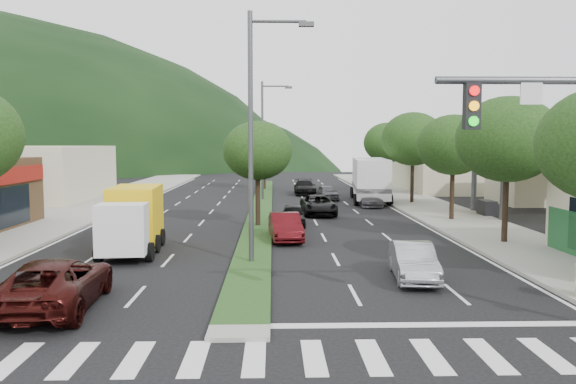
{
  "coord_description": "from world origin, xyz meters",
  "views": [
    {
      "loc": [
        0.88,
        -14.38,
        4.87
      ],
      "look_at": [
        1.65,
        14.3,
        2.36
      ],
      "focal_mm": 35.0,
      "sensor_mm": 36.0,
      "label": 1
    }
  ],
  "objects_px": {
    "tree_r_e": "(387,143)",
    "car_queue_e": "(327,193)",
    "sedan_silver": "(413,261)",
    "car_queue_c": "(285,227)",
    "tree_med_far": "(264,142)",
    "motorhome": "(370,179)",
    "streetlight_mid": "(265,135)",
    "car_queue_d": "(318,205)",
    "suv_maroon": "(55,283)",
    "box_truck": "(133,222)",
    "car_queue_b": "(369,199)",
    "tree_r_c": "(453,145)",
    "car_queue_f": "(305,187)",
    "streetlight_near": "(256,125)",
    "tree_r_b": "(507,139)",
    "car_queue_a": "(293,215)",
    "tree_r_d": "(413,139)",
    "tree_med_near": "(258,151)"
  },
  "relations": [
    {
      "from": "car_queue_c",
      "to": "car_queue_d",
      "type": "xyz_separation_m",
      "value": [
        2.46,
        10.0,
        -0.02
      ]
    },
    {
      "from": "tree_r_d",
      "to": "tree_r_e",
      "type": "relative_size",
      "value": 1.07
    },
    {
      "from": "car_queue_f",
      "to": "tree_r_e",
      "type": "bearing_deg",
      "value": 11.05
    },
    {
      "from": "car_queue_e",
      "to": "motorhome",
      "type": "relative_size",
      "value": 0.39
    },
    {
      "from": "streetlight_near",
      "to": "car_queue_e",
      "type": "relative_size",
      "value": 2.71
    },
    {
      "from": "tree_med_far",
      "to": "motorhome",
      "type": "distance_m",
      "value": 15.21
    },
    {
      "from": "streetlight_mid",
      "to": "car_queue_c",
      "type": "distance_m",
      "value": 20.19
    },
    {
      "from": "car_queue_b",
      "to": "box_truck",
      "type": "bearing_deg",
      "value": -129.28
    },
    {
      "from": "tree_r_e",
      "to": "car_queue_c",
      "type": "height_order",
      "value": "tree_r_e"
    },
    {
      "from": "tree_r_b",
      "to": "tree_r_d",
      "type": "xyz_separation_m",
      "value": [
        0.0,
        18.0,
        0.14
      ]
    },
    {
      "from": "car_queue_b",
      "to": "tree_r_d",
      "type": "bearing_deg",
      "value": 20.45
    },
    {
      "from": "car_queue_d",
      "to": "car_queue_f",
      "type": "bearing_deg",
      "value": 88.25
    },
    {
      "from": "box_truck",
      "to": "car_queue_a",
      "type": "bearing_deg",
      "value": -137.64
    },
    {
      "from": "tree_r_e",
      "to": "suv_maroon",
      "type": "distance_m",
      "value": 42.06
    },
    {
      "from": "tree_med_far",
      "to": "car_queue_c",
      "type": "bearing_deg",
      "value": -87.19
    },
    {
      "from": "tree_med_near",
      "to": "car_queue_c",
      "type": "bearing_deg",
      "value": -71.72
    },
    {
      "from": "suv_maroon",
      "to": "car_queue_b",
      "type": "height_order",
      "value": "suv_maroon"
    },
    {
      "from": "car_queue_c",
      "to": "car_queue_f",
      "type": "bearing_deg",
      "value": 79.88
    },
    {
      "from": "suv_maroon",
      "to": "car_queue_e",
      "type": "relative_size",
      "value": 1.46
    },
    {
      "from": "streetlight_mid",
      "to": "car_queue_d",
      "type": "relative_size",
      "value": 2.09
    },
    {
      "from": "car_queue_f",
      "to": "car_queue_e",
      "type": "bearing_deg",
      "value": -71.49
    },
    {
      "from": "tree_med_far",
      "to": "tree_r_e",
      "type": "bearing_deg",
      "value": -18.43
    },
    {
      "from": "tree_r_e",
      "to": "sedan_silver",
      "type": "xyz_separation_m",
      "value": [
        -6.11,
        -34.79,
        -4.24
      ]
    },
    {
      "from": "streetlight_mid",
      "to": "car_queue_a",
      "type": "distance_m",
      "value": 15.47
    },
    {
      "from": "tree_med_far",
      "to": "suv_maroon",
      "type": "bearing_deg",
      "value": -97.53
    },
    {
      "from": "sedan_silver",
      "to": "car_queue_c",
      "type": "xyz_separation_m",
      "value": [
        -4.39,
        8.25,
        0.03
      ]
    },
    {
      "from": "tree_r_b",
      "to": "car_queue_f",
      "type": "relative_size",
      "value": 1.45
    },
    {
      "from": "streetlight_mid",
      "to": "car_queue_f",
      "type": "height_order",
      "value": "streetlight_mid"
    },
    {
      "from": "suv_maroon",
      "to": "car_queue_c",
      "type": "xyz_separation_m",
      "value": [
        7.05,
        11.46,
        -0.07
      ]
    },
    {
      "from": "streetlight_mid",
      "to": "car_queue_c",
      "type": "xyz_separation_m",
      "value": [
        1.29,
        -19.54,
        -4.9
      ]
    },
    {
      "from": "tree_r_c",
      "to": "car_queue_d",
      "type": "xyz_separation_m",
      "value": [
        -8.04,
        3.46,
        -4.08
      ]
    },
    {
      "from": "tree_med_far",
      "to": "car_queue_d",
      "type": "bearing_deg",
      "value": -79.08
    },
    {
      "from": "box_truck",
      "to": "sedan_silver",
      "type": "bearing_deg",
      "value": 150.16
    },
    {
      "from": "tree_med_near",
      "to": "box_truck",
      "type": "bearing_deg",
      "value": -126.07
    },
    {
      "from": "tree_r_e",
      "to": "car_queue_e",
      "type": "distance_m",
      "value": 10.13
    },
    {
      "from": "car_queue_c",
      "to": "tree_med_far",
      "type": "bearing_deg",
      "value": 88.17
    },
    {
      "from": "tree_r_b",
      "to": "sedan_silver",
      "type": "relative_size",
      "value": 1.75
    },
    {
      "from": "car_queue_b",
      "to": "suv_maroon",
      "type": "bearing_deg",
      "value": -119.45
    },
    {
      "from": "suv_maroon",
      "to": "motorhome",
      "type": "bearing_deg",
      "value": -119.32
    },
    {
      "from": "streetlight_mid",
      "to": "tree_r_e",
      "type": "bearing_deg",
      "value": 30.69
    },
    {
      "from": "car_queue_f",
      "to": "streetlight_mid",
      "type": "bearing_deg",
      "value": -123.79
    },
    {
      "from": "car_queue_d",
      "to": "tree_r_c",
      "type": "bearing_deg",
      "value": -25.3
    },
    {
      "from": "tree_r_e",
      "to": "box_truck",
      "type": "height_order",
      "value": "tree_r_e"
    },
    {
      "from": "car_queue_e",
      "to": "car_queue_a",
      "type": "bearing_deg",
      "value": -109.98
    },
    {
      "from": "streetlight_near",
      "to": "car_queue_a",
      "type": "height_order",
      "value": "streetlight_near"
    },
    {
      "from": "motorhome",
      "to": "suv_maroon",
      "type": "bearing_deg",
      "value": -109.98
    },
    {
      "from": "streetlight_mid",
      "to": "suv_maroon",
      "type": "distance_m",
      "value": 31.9
    },
    {
      "from": "car_queue_a",
      "to": "car_queue_e",
      "type": "distance_m",
      "value": 15.4
    },
    {
      "from": "car_queue_d",
      "to": "car_queue_e",
      "type": "relative_size",
      "value": 1.29
    },
    {
      "from": "tree_r_c",
      "to": "car_queue_f",
      "type": "bearing_deg",
      "value": 113.7
    }
  ]
}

